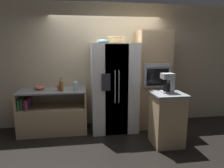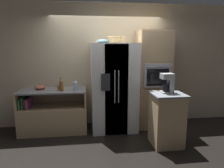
% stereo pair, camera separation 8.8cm
% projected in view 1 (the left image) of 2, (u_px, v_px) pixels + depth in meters
% --- Properties ---
extents(ground_plane, '(20.00, 20.00, 0.00)m').
position_uv_depth(ground_plane, '(110.00, 130.00, 4.43)').
color(ground_plane, black).
extents(wall_back, '(12.00, 0.06, 2.80)m').
position_uv_depth(wall_back, '(107.00, 65.00, 4.67)').
color(wall_back, beige).
rests_on(wall_back, ground_plane).
extents(counter_left, '(1.40, 0.67, 0.92)m').
position_uv_depth(counter_left, '(53.00, 117.00, 4.33)').
color(counter_left, tan).
rests_on(counter_left, ground_plane).
extents(refrigerator, '(0.98, 0.80, 1.90)m').
position_uv_depth(refrigerator, '(114.00, 87.00, 4.36)').
color(refrigerator, white).
rests_on(refrigerator, ground_plane).
extents(wall_oven, '(0.71, 0.67, 2.17)m').
position_uv_depth(wall_oven, '(152.00, 80.00, 4.54)').
color(wall_oven, tan).
rests_on(wall_oven, ground_plane).
extents(island_counter, '(0.58, 0.57, 0.99)m').
position_uv_depth(island_counter, '(167.00, 119.00, 3.72)').
color(island_counter, tan).
rests_on(island_counter, ground_plane).
extents(wicker_basket, '(0.36, 0.36, 0.14)m').
position_uv_depth(wicker_basket, '(116.00, 40.00, 4.17)').
color(wicker_basket, tan).
rests_on(wicker_basket, refrigerator).
extents(fruit_bowl, '(0.27, 0.27, 0.08)m').
position_uv_depth(fruit_bowl, '(103.00, 41.00, 4.15)').
color(fruit_bowl, '#668C99').
rests_on(fruit_bowl, refrigerator).
extents(bottle_tall, '(0.08, 0.08, 0.28)m').
position_uv_depth(bottle_tall, '(61.00, 85.00, 4.10)').
color(bottle_tall, brown).
rests_on(bottle_tall, counter_left).
extents(bottle_short, '(0.09, 0.09, 0.22)m').
position_uv_depth(bottle_short, '(75.00, 85.00, 4.19)').
color(bottle_short, silver).
rests_on(bottle_short, counter_left).
extents(mug, '(0.12, 0.08, 0.10)m').
position_uv_depth(mug, '(59.00, 88.00, 4.21)').
color(mug, orange).
rests_on(mug, counter_left).
extents(mixing_bowl, '(0.23, 0.23, 0.09)m').
position_uv_depth(mixing_bowl, '(39.00, 88.00, 4.26)').
color(mixing_bowl, '#DB664C').
rests_on(mixing_bowl, counter_left).
extents(coffee_maker, '(0.22, 0.19, 0.36)m').
position_uv_depth(coffee_maker, '(169.00, 82.00, 3.65)').
color(coffee_maker, '#B2B2B7').
rests_on(coffee_maker, island_counter).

